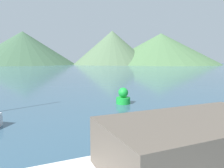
# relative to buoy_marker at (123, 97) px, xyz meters

# --- Properties ---
(buoy_marker) EXTENTS (0.88, 0.88, 1.02)m
(buoy_marker) POSITION_rel_buoy_marker_xyz_m (0.00, 0.00, 0.00)
(buoy_marker) COLOR green
(buoy_marker) RESTS_ON ground_plane
(hill_central) EXTENTS (46.74, 46.74, 14.90)m
(hill_central) POSITION_rel_buoy_marker_xyz_m (-30.80, 90.73, 7.03)
(hill_central) COLOR #38563D
(hill_central) RESTS_ON ground_plane
(hill_east) EXTENTS (35.26, 35.26, 15.19)m
(hill_east) POSITION_rel_buoy_marker_xyz_m (9.39, 86.41, 7.17)
(hill_east) COLOR #4C6647
(hill_east) RESTS_ON ground_plane
(hill_far_east) EXTENTS (54.18, 54.18, 14.50)m
(hill_far_east) POSITION_rel_buoy_marker_xyz_m (32.79, 88.11, 6.83)
(hill_far_east) COLOR #476B42
(hill_far_east) RESTS_ON ground_plane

